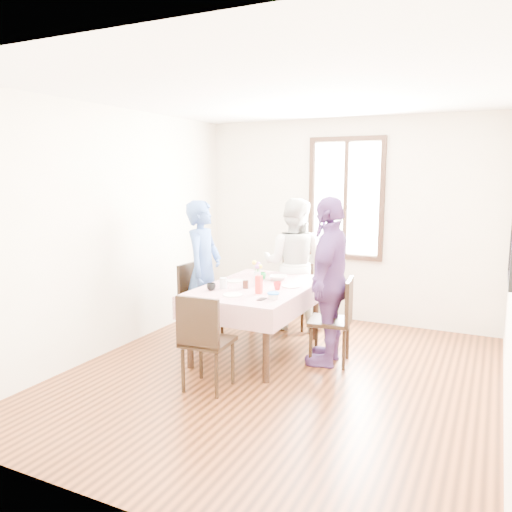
# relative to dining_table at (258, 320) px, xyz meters

# --- Properties ---
(ground) EXTENTS (4.50, 4.50, 0.00)m
(ground) POSITION_rel_dining_table_xyz_m (0.48, -0.53, -0.38)
(ground) COLOR black
(ground) RESTS_ON ground
(back_wall) EXTENTS (4.00, 0.00, 4.00)m
(back_wall) POSITION_rel_dining_table_xyz_m (0.48, 1.72, 0.98)
(back_wall) COLOR beige
(back_wall) RESTS_ON ground
(window_frame) EXTENTS (1.02, 0.06, 1.62)m
(window_frame) POSITION_rel_dining_table_xyz_m (0.48, 1.70, 1.27)
(window_frame) COLOR black
(window_frame) RESTS_ON back_wall
(window_pane) EXTENTS (0.90, 0.02, 1.50)m
(window_pane) POSITION_rel_dining_table_xyz_m (0.48, 1.71, 1.27)
(window_pane) COLOR white
(window_pane) RESTS_ON back_wall
(dining_table) EXTENTS (0.98, 1.55, 0.75)m
(dining_table) POSITION_rel_dining_table_xyz_m (0.00, 0.00, 0.00)
(dining_table) COLOR black
(dining_table) RESTS_ON ground
(tablecloth) EXTENTS (1.10, 1.67, 0.01)m
(tablecloth) POSITION_rel_dining_table_xyz_m (0.00, 0.00, 0.38)
(tablecloth) COLOR maroon
(tablecloth) RESTS_ON dining_table
(chair_left) EXTENTS (0.45, 0.45, 0.91)m
(chair_left) POSITION_rel_dining_table_xyz_m (-0.81, 0.15, 0.08)
(chair_left) COLOR black
(chair_left) RESTS_ON ground
(chair_right) EXTENTS (0.48, 0.48, 0.91)m
(chair_right) POSITION_rel_dining_table_xyz_m (0.81, 0.05, 0.08)
(chair_right) COLOR black
(chair_right) RESTS_ON ground
(chair_far) EXTENTS (0.45, 0.45, 0.91)m
(chair_far) POSITION_rel_dining_table_xyz_m (0.00, 1.07, 0.08)
(chair_far) COLOR black
(chair_far) RESTS_ON ground
(chair_near) EXTENTS (0.45, 0.45, 0.91)m
(chair_near) POSITION_rel_dining_table_xyz_m (0.00, -1.07, 0.08)
(chair_near) COLOR black
(chair_near) RESTS_ON ground
(person_left) EXTENTS (0.47, 0.66, 1.67)m
(person_left) POSITION_rel_dining_table_xyz_m (-0.79, 0.15, 0.46)
(person_left) COLOR #2E4882
(person_left) RESTS_ON ground
(person_far) EXTENTS (0.89, 0.74, 1.68)m
(person_far) POSITION_rel_dining_table_xyz_m (0.00, 1.05, 0.46)
(person_far) COLOR beige
(person_far) RESTS_ON ground
(person_right) EXTENTS (0.51, 1.06, 1.76)m
(person_right) POSITION_rel_dining_table_xyz_m (0.79, 0.05, 0.50)
(person_right) COLOR #53316A
(person_right) RESTS_ON ground
(mug_black) EXTENTS (0.12, 0.12, 0.08)m
(mug_black) POSITION_rel_dining_table_xyz_m (-0.35, -0.42, 0.43)
(mug_black) COLOR black
(mug_black) RESTS_ON tablecloth
(mug_flag) EXTENTS (0.12, 0.12, 0.08)m
(mug_flag) POSITION_rel_dining_table_xyz_m (0.27, -0.09, 0.43)
(mug_flag) COLOR red
(mug_flag) RESTS_ON tablecloth
(mug_green) EXTENTS (0.15, 0.15, 0.09)m
(mug_green) POSITION_rel_dining_table_xyz_m (-0.10, 0.30, 0.43)
(mug_green) COLOR #0C7226
(mug_green) RESTS_ON tablecloth
(serving_bowl) EXTENTS (0.26, 0.26, 0.05)m
(serving_bowl) POSITION_rel_dining_table_xyz_m (0.08, 0.38, 0.41)
(serving_bowl) COLOR white
(serving_bowl) RESTS_ON tablecloth
(juice_carton) EXTENTS (0.06, 0.06, 0.19)m
(juice_carton) POSITION_rel_dining_table_xyz_m (0.17, -0.33, 0.48)
(juice_carton) COLOR red
(juice_carton) RESTS_ON tablecloth
(butter_tub) EXTENTS (0.10, 0.10, 0.05)m
(butter_tub) POSITION_rel_dining_table_xyz_m (0.39, -0.47, 0.41)
(butter_tub) COLOR white
(butter_tub) RESTS_ON tablecloth
(jam_jar) EXTENTS (0.06, 0.06, 0.09)m
(jam_jar) POSITION_rel_dining_table_xyz_m (-0.06, -0.18, 0.43)
(jam_jar) COLOR black
(jam_jar) RESTS_ON tablecloth
(drinking_glass) EXTENTS (0.08, 0.08, 0.11)m
(drinking_glass) POSITION_rel_dining_table_xyz_m (-0.28, -0.28, 0.44)
(drinking_glass) COLOR silver
(drinking_glass) RESTS_ON tablecloth
(smartphone) EXTENTS (0.06, 0.12, 0.01)m
(smartphone) POSITION_rel_dining_table_xyz_m (0.30, -0.54, 0.39)
(smartphone) COLOR black
(smartphone) RESTS_ON tablecloth
(flower_vase) EXTENTS (0.08, 0.08, 0.15)m
(flower_vase) POSITION_rel_dining_table_xyz_m (-0.02, 0.01, 0.46)
(flower_vase) COLOR silver
(flower_vase) RESTS_ON tablecloth
(plate_left) EXTENTS (0.20, 0.20, 0.01)m
(plate_left) POSITION_rel_dining_table_xyz_m (-0.33, 0.09, 0.39)
(plate_left) COLOR white
(plate_left) RESTS_ON tablecloth
(plate_right) EXTENTS (0.20, 0.20, 0.01)m
(plate_right) POSITION_rel_dining_table_xyz_m (0.35, 0.11, 0.39)
(plate_right) COLOR white
(plate_right) RESTS_ON tablecloth
(plate_near) EXTENTS (0.20, 0.20, 0.01)m
(plate_near) POSITION_rel_dining_table_xyz_m (-0.04, -0.52, 0.39)
(plate_near) COLOR white
(plate_near) RESTS_ON tablecloth
(butter_lid) EXTENTS (0.12, 0.12, 0.01)m
(butter_lid) POSITION_rel_dining_table_xyz_m (0.39, -0.47, 0.44)
(butter_lid) COLOR blue
(butter_lid) RESTS_ON butter_tub
(flower_bunch) EXTENTS (0.09, 0.09, 0.10)m
(flower_bunch) POSITION_rel_dining_table_xyz_m (-0.02, 0.01, 0.59)
(flower_bunch) COLOR yellow
(flower_bunch) RESTS_ON flower_vase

